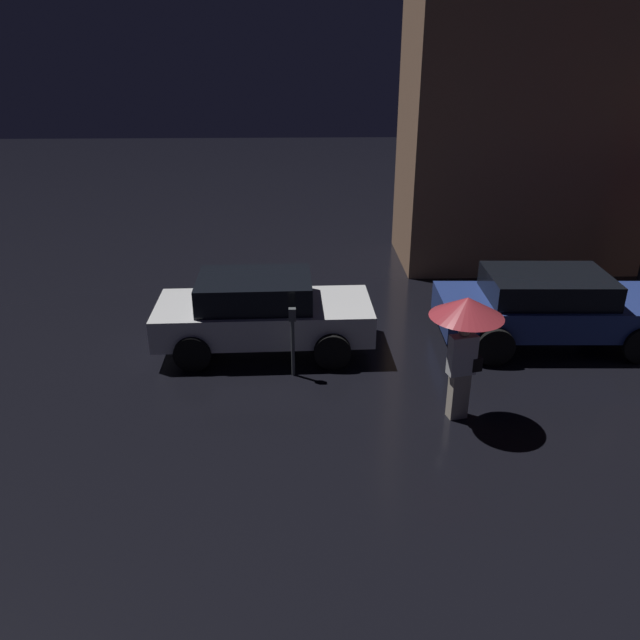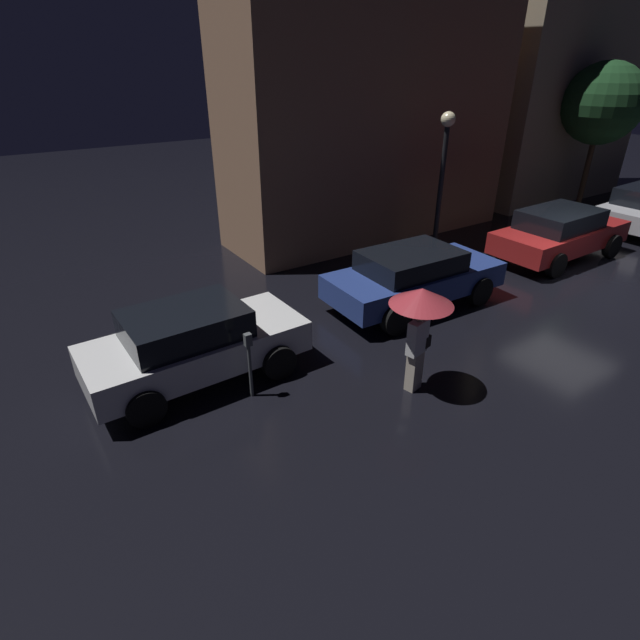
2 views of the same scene
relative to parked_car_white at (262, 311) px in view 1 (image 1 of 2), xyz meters
The scene contains 5 objects.
building_facade_left 10.14m from the parked_car_white, 32.76° to the left, with size 9.33×3.00×8.42m.
parked_car_white is the anchor object (origin of this frame).
parked_car_blue 5.42m from the parked_car_white, ahead, with size 4.31×1.97×1.37m.
pedestrian_with_umbrella 4.05m from the parked_car_white, 38.60° to the right, with size 1.07×1.07×1.97m.
parking_meter 1.22m from the parked_car_white, 61.82° to the right, with size 0.12×0.10×1.25m.
Camera 1 is at (-9.30, -9.22, 5.26)m, focal length 35.00 mm.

